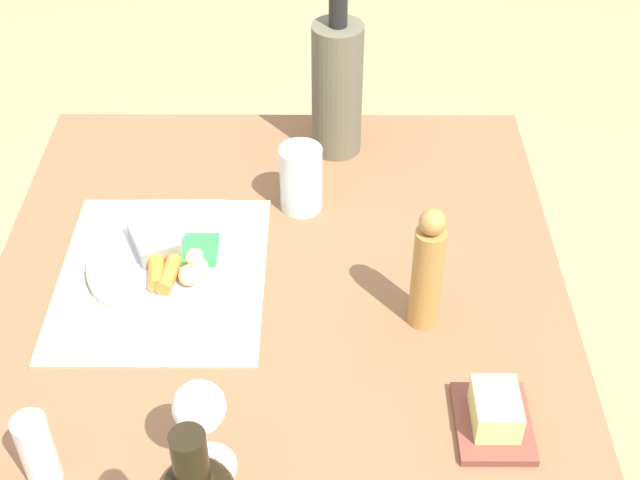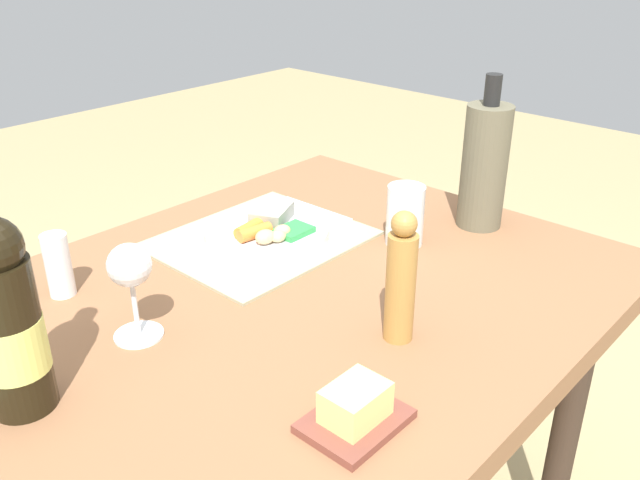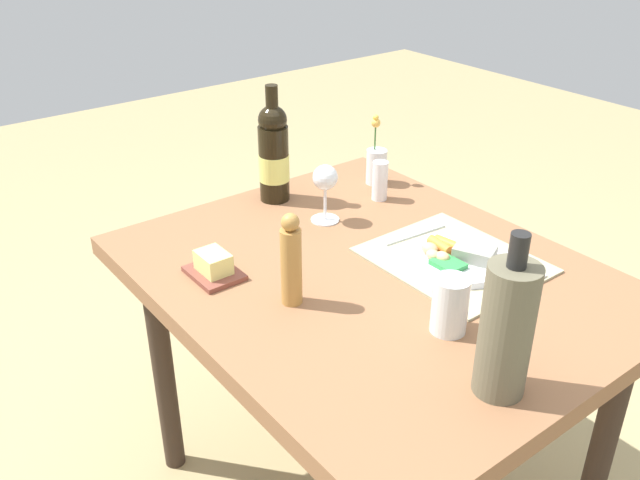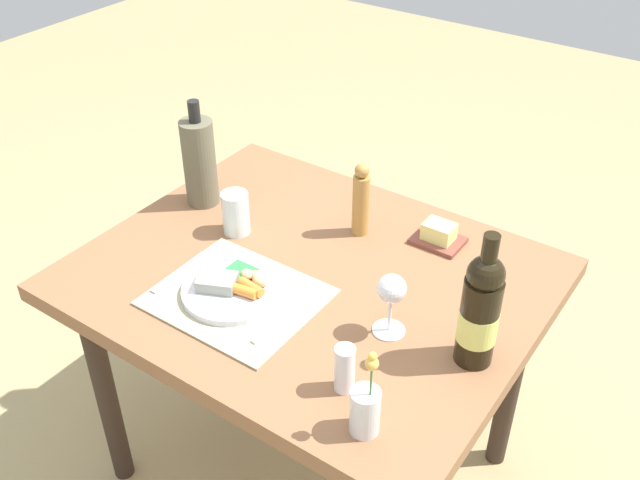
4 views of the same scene
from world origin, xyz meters
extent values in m
cube|color=brown|center=(0.00, 0.00, 0.73)|extent=(1.12, 0.91, 0.05)
cylinder|color=#34271E|center=(-0.46, -0.35, 0.35)|extent=(0.06, 0.06, 0.71)
cylinder|color=#34271E|center=(-0.46, 0.35, 0.35)|extent=(0.06, 0.06, 0.71)
cube|color=tan|center=(-0.08, -0.18, 0.76)|extent=(0.38, 0.32, 0.01)
cylinder|color=silver|center=(-0.10, -0.18, 0.77)|extent=(0.24, 0.24, 0.02)
cube|color=gray|center=(-0.13, -0.20, 0.79)|extent=(0.11, 0.10, 0.03)
cylinder|color=orange|center=(-0.06, -0.18, 0.79)|extent=(0.08, 0.04, 0.03)
cylinder|color=orange|center=(-0.05, -0.16, 0.79)|extent=(0.07, 0.03, 0.02)
ellipsoid|color=#DDBA7E|center=(-0.09, -0.13, 0.79)|extent=(0.04, 0.03, 0.02)
ellipsoid|color=#D2B97B|center=(-0.07, -0.12, 0.79)|extent=(0.03, 0.03, 0.02)
ellipsoid|color=tan|center=(-0.05, -0.13, 0.79)|extent=(0.04, 0.03, 0.03)
cube|color=green|center=(-0.12, -0.12, 0.78)|extent=(0.07, 0.06, 0.01)
cube|color=silver|center=(-0.26, -0.19, 0.76)|extent=(0.02, 0.19, 0.00)
cube|color=silver|center=(0.06, -0.19, 0.76)|extent=(0.03, 0.19, 0.00)
cylinder|color=white|center=(0.29, -0.28, 0.81)|extent=(0.04, 0.04, 0.11)
cylinder|color=#615C46|center=(-0.44, 0.10, 0.88)|extent=(0.09, 0.09, 0.25)
cylinder|color=black|center=(-0.44, 0.10, 1.04)|extent=(0.03, 0.03, 0.06)
cube|color=brown|center=(0.20, 0.30, 0.76)|extent=(0.13, 0.10, 0.01)
cube|color=#EBE785|center=(0.20, 0.30, 0.79)|extent=(0.08, 0.06, 0.05)
cylinder|color=silver|center=(-0.27, 0.03, 0.81)|extent=(0.07, 0.07, 0.12)
cylinder|color=silver|center=(-0.27, 0.03, 0.79)|extent=(0.07, 0.07, 0.07)
cylinder|color=#B4813E|center=(0.01, 0.22, 0.84)|extent=(0.04, 0.04, 0.17)
sphere|color=#B4813E|center=(0.01, 0.22, 0.94)|extent=(0.04, 0.04, 0.04)
cylinder|color=white|center=(0.27, -0.07, 0.76)|extent=(0.08, 0.08, 0.00)
cylinder|color=white|center=(0.27, -0.07, 0.80)|extent=(0.01, 0.01, 0.09)
sphere|color=white|center=(0.27, -0.07, 0.88)|extent=(0.07, 0.07, 0.07)
cylinder|color=black|center=(0.47, -0.05, 0.86)|extent=(0.08, 0.08, 0.21)
cylinder|color=#E1E26F|center=(0.47, -0.05, 0.85)|extent=(0.08, 0.08, 0.07)
camera|label=1|loc=(0.94, 0.07, 1.71)|focal=49.56mm
camera|label=2|loc=(0.72, 0.71, 1.33)|focal=37.73mm
camera|label=3|loc=(-1.00, 0.93, 1.56)|focal=38.62mm
camera|label=4|loc=(0.84, -1.17, 1.87)|focal=40.83mm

